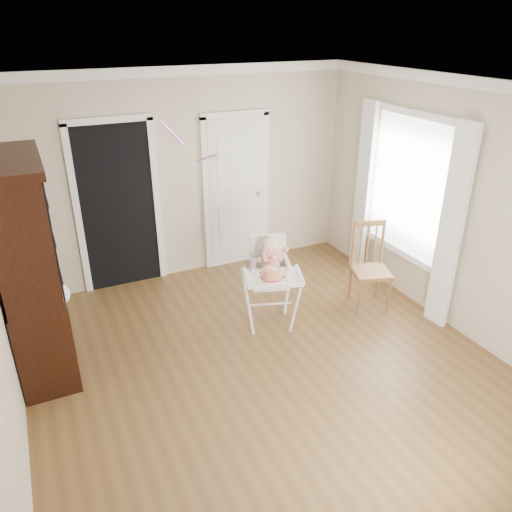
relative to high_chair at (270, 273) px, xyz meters
name	(u,v)px	position (x,y,z in m)	size (l,w,h in m)	color
floor	(271,372)	(-0.37, -0.79, -0.66)	(5.00, 5.00, 0.00)	brown
ceiling	(275,90)	(-0.37, -0.79, 2.04)	(5.00, 5.00, 0.00)	white
wall_back	(186,176)	(-0.37, 1.71, 0.69)	(4.50, 4.50, 0.00)	beige
wall_right	(462,212)	(1.88, -0.79, 0.69)	(5.00, 5.00, 0.00)	beige
crown_molding	(275,98)	(-0.37, -0.79, 1.98)	(4.50, 5.00, 0.12)	white
doorway	(118,204)	(-1.27, 1.70, 0.45)	(1.06, 0.05, 2.22)	black
closet_door	(236,194)	(0.33, 1.69, 0.36)	(0.96, 0.09, 2.13)	white
window_right	(406,196)	(1.80, 0.01, 0.63)	(0.13, 1.84, 2.30)	white
high_chair	(270,273)	(0.00, 0.00, 0.00)	(0.81, 0.91, 1.07)	white
baby	(270,259)	(0.01, 0.02, 0.16)	(0.30, 0.29, 0.49)	beige
cake	(272,273)	(-0.10, -0.26, 0.14)	(0.25, 0.25, 0.12)	silver
sippy_cup	(253,264)	(-0.21, -0.02, 0.16)	(0.07, 0.07, 0.17)	#CB7C92
china_cabinet	(30,270)	(-2.36, 0.30, 0.41)	(0.57, 1.27, 2.14)	black
dining_chair	(370,269)	(1.30, -0.11, -0.18)	(0.53, 0.53, 1.04)	brown
streamer	(172,133)	(-0.99, 0.00, 1.61)	(0.03, 0.50, 0.02)	#F58ECD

